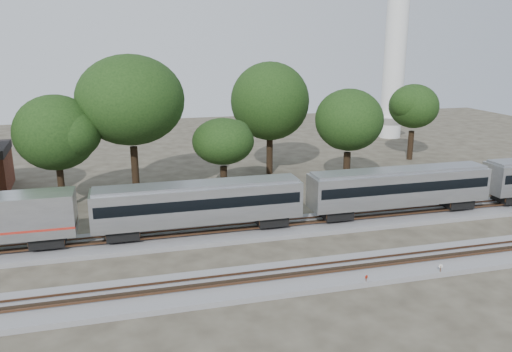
{
  "coord_description": "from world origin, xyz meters",
  "views": [
    {
      "loc": [
        -9.78,
        -35.7,
        16.91
      ],
      "look_at": [
        1.01,
        5.0,
        5.64
      ],
      "focal_mm": 35.0,
      "sensor_mm": 36.0,
      "label": 1
    }
  ],
  "objects": [
    {
      "name": "ground",
      "position": [
        0.0,
        0.0,
        0.0
      ],
      "size": [
        160.0,
        160.0,
        0.0
      ],
      "primitive_type": "plane",
      "color": "#383328",
      "rests_on": "ground"
    },
    {
      "name": "track_far",
      "position": [
        0.0,
        6.0,
        0.21
      ],
      "size": [
        160.0,
        5.0,
        0.73
      ],
      "color": "slate",
      "rests_on": "ground"
    },
    {
      "name": "track_near",
      "position": [
        0.0,
        -4.0,
        0.21
      ],
      "size": [
        160.0,
        5.0,
        0.73
      ],
      "color": "slate",
      "rests_on": "ground"
    },
    {
      "name": "train",
      "position": [
        15.97,
        6.0,
        3.34
      ],
      "size": [
        95.12,
        3.28,
        4.84
      ],
      "color": "silver",
      "rests_on": "ground"
    },
    {
      "name": "switch_stand_red",
      "position": [
        6.18,
        -6.31,
        0.56
      ],
      "size": [
        0.26,
        0.14,
        0.88
      ],
      "rotation": [
        0.0,
        0.0,
        0.43
      ],
      "color": "#512D19",
      "rests_on": "ground"
    },
    {
      "name": "switch_stand_white",
      "position": [
        12.24,
        -6.3,
        0.64
      ],
      "size": [
        0.32,
        0.08,
        1.0
      ],
      "rotation": [
        0.0,
        0.0,
        -0.15
      ],
      "color": "#512D19",
      "rests_on": "ground"
    },
    {
      "name": "switch_lever",
      "position": [
        6.23,
        -5.76,
        0.15
      ],
      "size": [
        0.57,
        0.45,
        0.3
      ],
      "primitive_type": "cube",
      "rotation": [
        0.0,
        0.0,
        0.35
      ],
      "color": "#512D19",
      "rests_on": "ground"
    },
    {
      "name": "tree_2",
      "position": [
        -16.59,
        17.59,
        8.11
      ],
      "size": [
        8.26,
        8.26,
        11.65
      ],
      "color": "black",
      "rests_on": "ground"
    },
    {
      "name": "tree_3",
      "position": [
        -9.02,
        19.41,
        10.98
      ],
      "size": [
        11.17,
        11.17,
        15.75
      ],
      "color": "black",
      "rests_on": "ground"
    },
    {
      "name": "tree_4",
      "position": [
        0.71,
        18.22,
        6.23
      ],
      "size": [
        6.36,
        6.36,
        8.96
      ],
      "color": "black",
      "rests_on": "ground"
    },
    {
      "name": "tree_5",
      "position": [
        8.52,
        26.26,
        9.6
      ],
      "size": [
        9.77,
        9.77,
        13.77
      ],
      "color": "black",
      "rests_on": "ground"
    },
    {
      "name": "tree_6",
      "position": [
        15.23,
        16.79,
        8.3
      ],
      "size": [
        8.45,
        8.45,
        11.92
      ],
      "color": "black",
      "rests_on": "ground"
    },
    {
      "name": "tree_7",
      "position": [
        31.2,
        28.89,
        7.93
      ],
      "size": [
        8.08,
        8.08,
        11.39
      ],
      "color": "black",
      "rests_on": "ground"
    }
  ]
}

